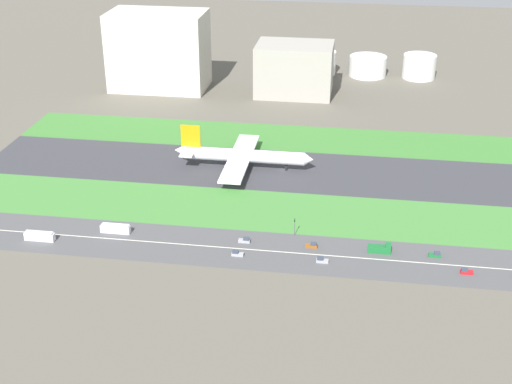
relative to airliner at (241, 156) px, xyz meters
The scene contains 22 objects.
ground_plane 21.02m from the airliner, ahead, with size 800.00×800.00×0.00m, color #5B564C.
runway 21.00m from the airliner, ahead, with size 280.00×46.00×0.10m, color #38383D.
grass_median_north 46.07m from the airliner, 63.92° to the left, with size 280.00×36.00×0.10m, color #3D7A33.
grass_median_south 46.07m from the airliner, 63.92° to the right, with size 280.00×36.00×0.10m, color #427F38.
highway 75.96m from the airliner, 74.63° to the right, with size 280.00×28.00×0.10m, color #4C4C4F.
highway_centerline 75.96m from the airliner, 74.63° to the right, with size 266.00×0.50×0.01m, color silver.
airliner is the anchor object (origin of this frame).
bus_1 77.76m from the airliner, 118.85° to the right, with size 11.60×2.50×3.50m.
car_5 69.47m from the airliner, 79.02° to the right, with size 4.40×1.80×2.00m.
car_4 79.09m from the airliner, 81.28° to the right, with size 4.40×1.80×2.00m.
car_0 89.17m from the airliner, 61.20° to the right, with size 4.40×1.80×2.00m.
car_1 121.74m from the airliner, 39.89° to the right, with size 4.40×1.80×2.00m.
bus_0 100.98m from the airliner, 129.36° to the right, with size 11.60×2.50×3.50m.
car_6 78.34m from the airliner, 60.46° to the right, with size 4.40×1.80×2.00m.
truck_0 93.20m from the airliner, 46.93° to the right, with size 8.40×2.50×4.00m.
car_2 107.82m from the airliner, 39.16° to the right, with size 4.40×1.80×2.00m.
traffic_light 67.64m from the airliner, 62.56° to the right, with size 0.36×0.50×7.20m.
terminal_building 134.83m from the airliner, 121.53° to the left, with size 57.94×33.85×46.64m, color beige.
hangar_building 115.11m from the airliner, 83.41° to the left, with size 45.22×31.86×30.42m, color #9E998E.
fuel_tank_west 160.96m from the airliner, 81.06° to the left, with size 22.03×22.03×14.96m, color silver.
fuel_tank_centre 168.87m from the airliner, 70.32° to the left, with size 24.10×24.10×12.87m, color silver.
fuel_tank_east 182.55m from the airliner, 60.58° to the left, with size 21.05×21.05×15.09m, color silver.
Camera 1 is at (31.86, -296.01, 133.86)m, focal length 49.56 mm.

